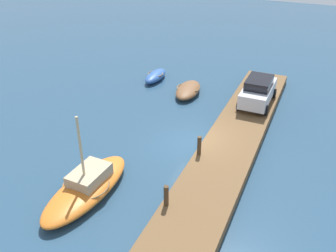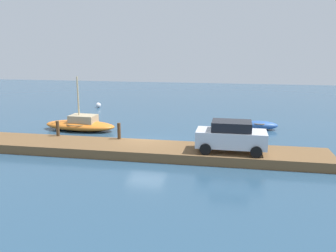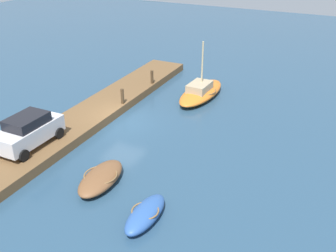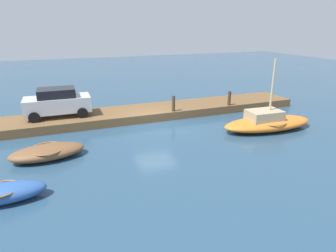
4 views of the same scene
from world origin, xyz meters
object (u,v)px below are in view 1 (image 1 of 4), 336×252
mooring_post_west (166,196)px  mooring_post_mid_west (199,146)px  dinghy_blue (155,76)px  parked_car (258,91)px  sailboat_orange (87,186)px  rowboat_brown (188,90)px

mooring_post_west → mooring_post_mid_west: mooring_post_mid_west is taller
dinghy_blue → mooring_post_mid_west: 11.63m
dinghy_blue → parked_car: size_ratio=0.74×
mooring_post_west → mooring_post_mid_west: 4.31m
sailboat_orange → mooring_post_west: size_ratio=5.77×
parked_car → mooring_post_west: bearing=172.9°
mooring_post_west → sailboat_orange: bearing=93.1°
mooring_post_west → rowboat_brown: bearing=16.3°
mooring_post_west → parked_car: 11.60m
dinghy_blue → rowboat_brown: dinghy_blue is taller
mooring_post_west → parked_car: size_ratio=0.26×
rowboat_brown → parked_car: size_ratio=0.89×
mooring_post_mid_west → mooring_post_west: bearing=180.0°
dinghy_blue → rowboat_brown: (-1.46, -3.30, -0.01)m
dinghy_blue → mooring_post_mid_west: bearing=-143.8°
rowboat_brown → mooring_post_mid_west: 8.69m
rowboat_brown → mooring_post_mid_west: (-7.89, -3.57, 0.75)m
mooring_post_west → mooring_post_mid_west: (4.31, 0.00, 0.02)m
mooring_post_west → parked_car: parked_car is taller
dinghy_blue → sailboat_orange: (-13.87, -2.91, 0.13)m
rowboat_brown → mooring_post_west: size_ratio=3.45×
rowboat_brown → sailboat_orange: bearing=173.0°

